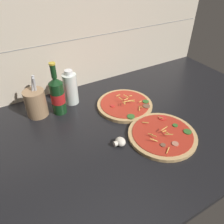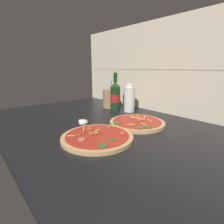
{
  "view_description": "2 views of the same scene",
  "coord_description": "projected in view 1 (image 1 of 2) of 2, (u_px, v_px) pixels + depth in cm",
  "views": [
    {
      "loc": [
        -46.75,
        -62.06,
        68.18
      ],
      "look_at": [
        -5.71,
        9.05,
        6.01
      ],
      "focal_mm": 35.0,
      "sensor_mm": 36.0,
      "label": 1
    },
    {
      "loc": [
        61.3,
        -52.45,
        31.22
      ],
      "look_at": [
        -5.15,
        5.37,
        8.71
      ],
      "focal_mm": 28.0,
      "sensor_mm": 36.0,
      "label": 2
    }
  ],
  "objects": [
    {
      "name": "counter_slab",
      "position": [
        132.0,
        127.0,
        1.02
      ],
      "size": [
        160.0,
        90.0,
        2.5
      ],
      "color": "black",
      "rests_on": "ground"
    },
    {
      "name": "tile_backsplash",
      "position": [
        87.0,
        37.0,
        1.16
      ],
      "size": [
        160.0,
        1.13,
        60.0
      ],
      "color": "beige",
      "rests_on": "ground"
    },
    {
      "name": "pizza_near",
      "position": [
        162.0,
        135.0,
        0.94
      ],
      "size": [
        29.59,
        29.59,
        4.98
      ],
      "color": "tan",
      "rests_on": "counter_slab"
    },
    {
      "name": "pizza_far",
      "position": [
        125.0,
        105.0,
        1.12
      ],
      "size": [
        28.24,
        28.24,
        4.87
      ],
      "color": "tan",
      "rests_on": "counter_slab"
    },
    {
      "name": "beer_bottle",
      "position": [
        58.0,
        95.0,
        1.03
      ],
      "size": [
        6.65,
        6.65,
        26.21
      ],
      "color": "#143819",
      "rests_on": "counter_slab"
    },
    {
      "name": "oil_bottle",
      "position": [
        71.0,
        88.0,
        1.11
      ],
      "size": [
        7.05,
        7.05,
        18.5
      ],
      "color": "silver",
      "rests_on": "counter_slab"
    },
    {
      "name": "mushroom_left",
      "position": [
        120.0,
        142.0,
        0.9
      ],
      "size": [
        5.05,
        4.81,
        3.36
      ],
      "color": "white",
      "rests_on": "counter_slab"
    },
    {
      "name": "utensil_crock",
      "position": [
        36.0,
        103.0,
        1.03
      ],
      "size": [
        9.89,
        9.89,
        20.72
      ],
      "color": "#9E7A56",
      "rests_on": "counter_slab"
    }
  ]
}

